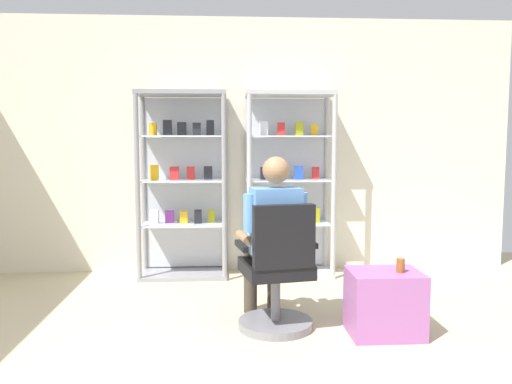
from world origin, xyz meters
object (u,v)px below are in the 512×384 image
at_px(display_cabinet_right, 289,183).
at_px(storage_crate, 384,303).
at_px(tea_glass, 401,265).
at_px(seated_shopkeeper, 272,232).
at_px(display_cabinet_left, 183,183).
at_px(office_chair, 278,279).

distance_m(display_cabinet_right, storage_crate, 1.98).
bearing_deg(tea_glass, seated_shopkeeper, 160.09).
distance_m(display_cabinet_left, office_chair, 1.93).
height_order(display_cabinet_left, tea_glass, display_cabinet_left).
height_order(seated_shopkeeper, storage_crate, seated_shopkeeper).
bearing_deg(display_cabinet_left, display_cabinet_right, -0.01).
bearing_deg(storage_crate, display_cabinet_left, 131.69).
bearing_deg(tea_glass, display_cabinet_right, 107.72).
distance_m(display_cabinet_right, tea_glass, 1.96).
bearing_deg(display_cabinet_right, tea_glass, -72.28).
bearing_deg(storage_crate, seated_shopkeeper, 160.27).
bearing_deg(display_cabinet_left, tea_glass, -47.20).
height_order(display_cabinet_left, display_cabinet_right, same).
xyz_separation_m(display_cabinet_left, storage_crate, (1.58, -1.78, -0.73)).
height_order(office_chair, seated_shopkeeper, seated_shopkeeper).
distance_m(display_cabinet_left, storage_crate, 2.49).
xyz_separation_m(seated_shopkeeper, storage_crate, (0.79, -0.28, -0.48)).
distance_m(display_cabinet_left, seated_shopkeeper, 1.71).
bearing_deg(display_cabinet_right, storage_crate, -74.82).
bearing_deg(storage_crate, tea_glass, -21.34).
xyz_separation_m(display_cabinet_right, tea_glass, (0.58, -1.81, -0.44)).
relative_size(display_cabinet_left, tea_glass, 18.73).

